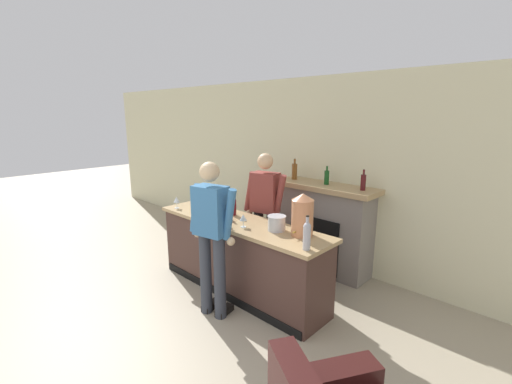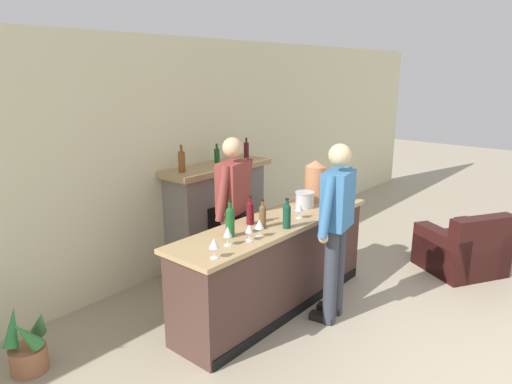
{
  "view_description": "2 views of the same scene",
  "coord_description": "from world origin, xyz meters",
  "px_view_note": "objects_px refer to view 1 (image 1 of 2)",
  "views": [
    {
      "loc": [
        2.77,
        -0.43,
        2.22
      ],
      "look_at": [
        -0.33,
        2.84,
        1.19
      ],
      "focal_mm": 24.0,
      "sensor_mm": 36.0,
      "label": 1
    },
    {
      "loc": [
        -3.55,
        -0.28,
        2.38
      ],
      "look_at": [
        -0.04,
        2.7,
        1.14
      ],
      "focal_mm": 32.0,
      "sensor_mm": 36.0,
      "label": 2
    }
  ],
  "objects_px": {
    "wine_glass_mid_counter": "(177,200)",
    "wine_glass_back_row": "(194,202)",
    "person_bartender": "(265,210)",
    "ice_bucket_steel": "(277,223)",
    "wine_bottle_chardonnay_pale": "(225,208)",
    "wine_bottle_burgundy_dark": "(233,205)",
    "potted_plant_corner": "(195,223)",
    "wine_glass_front_right": "(205,208)",
    "wine_glass_near_bucket": "(243,218)",
    "wine_bottle_merlot_tall": "(220,212)",
    "wine_glass_by_dispenser": "(200,207)",
    "person_customer": "(212,233)",
    "wine_bottle_rose_blush": "(307,235)",
    "copper_dispenser": "(302,215)",
    "wine_bottle_cabernet_heavy": "(210,200)",
    "fireplace_stone": "(324,227)"
  },
  "relations": [
    {
      "from": "wine_glass_mid_counter",
      "to": "wine_glass_back_row",
      "type": "relative_size",
      "value": 0.99
    },
    {
      "from": "copper_dispenser",
      "to": "ice_bucket_steel",
      "type": "bearing_deg",
      "value": -167.46
    },
    {
      "from": "wine_bottle_burgundy_dark",
      "to": "potted_plant_corner",
      "type": "bearing_deg",
      "value": 158.55
    },
    {
      "from": "wine_glass_front_right",
      "to": "wine_bottle_chardonnay_pale",
      "type": "bearing_deg",
      "value": 33.07
    },
    {
      "from": "wine_bottle_rose_blush",
      "to": "wine_bottle_merlot_tall",
      "type": "xyz_separation_m",
      "value": [
        -1.24,
        -0.03,
        -0.02
      ]
    },
    {
      "from": "wine_bottle_merlot_tall",
      "to": "wine_glass_mid_counter",
      "type": "bearing_deg",
      "value": 179.35
    },
    {
      "from": "wine_glass_back_row",
      "to": "wine_glass_front_right",
      "type": "bearing_deg",
      "value": -12.54
    },
    {
      "from": "wine_glass_by_dispenser",
      "to": "wine_glass_near_bucket",
      "type": "xyz_separation_m",
      "value": [
        0.79,
        0.03,
        0.01
      ]
    },
    {
      "from": "person_customer",
      "to": "wine_bottle_rose_blush",
      "type": "xyz_separation_m",
      "value": [
        0.96,
        0.4,
        0.12
      ]
    },
    {
      "from": "wine_glass_front_right",
      "to": "wine_glass_near_bucket",
      "type": "bearing_deg",
      "value": 2.86
    },
    {
      "from": "copper_dispenser",
      "to": "wine_bottle_merlot_tall",
      "type": "bearing_deg",
      "value": -161.65
    },
    {
      "from": "wine_bottle_rose_blush",
      "to": "wine_glass_by_dispenser",
      "type": "distance_m",
      "value": 1.72
    },
    {
      "from": "copper_dispenser",
      "to": "wine_bottle_burgundy_dark",
      "type": "relative_size",
      "value": 1.65
    },
    {
      "from": "ice_bucket_steel",
      "to": "person_customer",
      "type": "bearing_deg",
      "value": -121.96
    },
    {
      "from": "wine_bottle_rose_blush",
      "to": "wine_bottle_merlot_tall",
      "type": "height_order",
      "value": "wine_bottle_rose_blush"
    },
    {
      "from": "wine_glass_front_right",
      "to": "wine_glass_back_row",
      "type": "xyz_separation_m",
      "value": [
        -0.33,
        0.07,
        0.0
      ]
    },
    {
      "from": "wine_bottle_burgundy_dark",
      "to": "ice_bucket_steel",
      "type": "bearing_deg",
      "value": -5.81
    },
    {
      "from": "person_customer",
      "to": "wine_glass_back_row",
      "type": "distance_m",
      "value": 1.08
    },
    {
      "from": "person_bartender",
      "to": "wine_bottle_chardonnay_pale",
      "type": "xyz_separation_m",
      "value": [
        -0.19,
        -0.55,
        0.11
      ]
    },
    {
      "from": "copper_dispenser",
      "to": "wine_bottle_merlot_tall",
      "type": "relative_size",
      "value": 1.6
    },
    {
      "from": "person_customer",
      "to": "wine_bottle_rose_blush",
      "type": "relative_size",
      "value": 5.05
    },
    {
      "from": "wine_bottle_chardonnay_pale",
      "to": "wine_glass_by_dispenser",
      "type": "relative_size",
      "value": 1.85
    },
    {
      "from": "wine_bottle_merlot_tall",
      "to": "wine_glass_near_bucket",
      "type": "distance_m",
      "value": 0.32
    },
    {
      "from": "person_bartender",
      "to": "wine_glass_near_bucket",
      "type": "bearing_deg",
      "value": -68.74
    },
    {
      "from": "wine_bottle_cabernet_heavy",
      "to": "potted_plant_corner",
      "type": "bearing_deg",
      "value": 151.21
    },
    {
      "from": "fireplace_stone",
      "to": "wine_glass_front_right",
      "type": "xyz_separation_m",
      "value": [
        -0.89,
        -1.43,
        0.41
      ]
    },
    {
      "from": "copper_dispenser",
      "to": "wine_glass_mid_counter",
      "type": "bearing_deg",
      "value": -170.78
    },
    {
      "from": "wine_glass_back_row",
      "to": "wine_bottle_chardonnay_pale",
      "type": "bearing_deg",
      "value": 6.88
    },
    {
      "from": "person_bartender",
      "to": "fireplace_stone",
      "type": "bearing_deg",
      "value": 57.06
    },
    {
      "from": "potted_plant_corner",
      "to": "wine_bottle_merlot_tall",
      "type": "height_order",
      "value": "wine_bottle_merlot_tall"
    },
    {
      "from": "person_bartender",
      "to": "ice_bucket_steel",
      "type": "xyz_separation_m",
      "value": [
        0.61,
        -0.48,
        0.07
      ]
    },
    {
      "from": "person_bartender",
      "to": "ice_bucket_steel",
      "type": "relative_size",
      "value": 8.2
    },
    {
      "from": "wine_glass_mid_counter",
      "to": "wine_glass_by_dispenser",
      "type": "bearing_deg",
      "value": 4.95
    },
    {
      "from": "person_bartender",
      "to": "wine_bottle_merlot_tall",
      "type": "relative_size",
      "value": 5.93
    },
    {
      "from": "person_customer",
      "to": "wine_bottle_chardonnay_pale",
      "type": "bearing_deg",
      "value": 126.9
    },
    {
      "from": "ice_bucket_steel",
      "to": "wine_bottle_chardonnay_pale",
      "type": "xyz_separation_m",
      "value": [
        -0.8,
        -0.07,
        0.04
      ]
    },
    {
      "from": "wine_glass_mid_counter",
      "to": "wine_glass_front_right",
      "type": "xyz_separation_m",
      "value": [
        0.6,
        0.03,
        -0.0
      ]
    },
    {
      "from": "wine_bottle_rose_blush",
      "to": "potted_plant_corner",
      "type": "bearing_deg",
      "value": 162.14
    },
    {
      "from": "potted_plant_corner",
      "to": "wine_bottle_rose_blush",
      "type": "bearing_deg",
      "value": -17.86
    },
    {
      "from": "person_bartender",
      "to": "wine_bottle_burgundy_dark",
      "type": "bearing_deg",
      "value": -115.77
    },
    {
      "from": "wine_glass_near_bucket",
      "to": "wine_glass_front_right",
      "type": "relative_size",
      "value": 0.95
    },
    {
      "from": "person_bartender",
      "to": "wine_glass_mid_counter",
      "type": "height_order",
      "value": "person_bartender"
    },
    {
      "from": "copper_dispenser",
      "to": "wine_bottle_cabernet_heavy",
      "type": "bearing_deg",
      "value": -177.12
    },
    {
      "from": "wine_bottle_burgundy_dark",
      "to": "wine_bottle_merlot_tall",
      "type": "xyz_separation_m",
      "value": [
        0.14,
        -0.34,
        0.0
      ]
    },
    {
      "from": "person_bartender",
      "to": "ice_bucket_steel",
      "type": "bearing_deg",
      "value": -38.09
    },
    {
      "from": "ice_bucket_steel",
      "to": "wine_bottle_chardonnay_pale",
      "type": "distance_m",
      "value": 0.81
    },
    {
      "from": "copper_dispenser",
      "to": "ice_bucket_steel",
      "type": "distance_m",
      "value": 0.34
    },
    {
      "from": "wine_bottle_rose_blush",
      "to": "wine_bottle_merlot_tall",
      "type": "relative_size",
      "value": 1.19
    },
    {
      "from": "wine_bottle_merlot_tall",
      "to": "wine_glass_by_dispenser",
      "type": "xyz_separation_m",
      "value": [
        -0.48,
        0.05,
        -0.03
      ]
    },
    {
      "from": "wine_bottle_burgundy_dark",
      "to": "wine_glass_by_dispenser",
      "type": "xyz_separation_m",
      "value": [
        -0.34,
        -0.29,
        -0.03
      ]
    }
  ]
}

